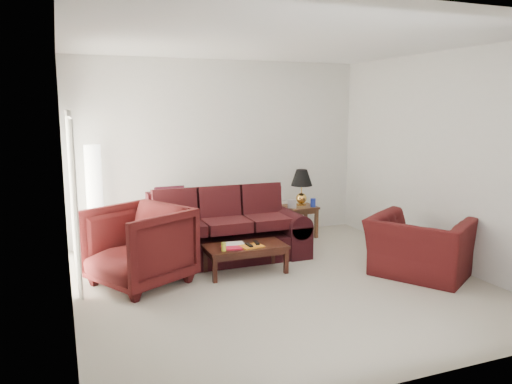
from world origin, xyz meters
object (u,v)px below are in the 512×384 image
(end_table, at_px, (300,221))
(coffee_table, at_px, (245,259))
(floor_lamp, at_px, (95,200))
(armchair_left, at_px, (139,246))
(sofa, at_px, (224,226))
(armchair_right, at_px, (420,247))

(end_table, relative_size, coffee_table, 0.49)
(floor_lamp, height_order, coffee_table, floor_lamp)
(floor_lamp, bearing_deg, armchair_left, -75.35)
(sofa, xyz_separation_m, armchair_left, (-1.32, -0.62, 0.00))
(sofa, distance_m, coffee_table, 0.75)
(armchair_right, relative_size, coffee_table, 1.12)
(floor_lamp, bearing_deg, armchair_right, -33.40)
(sofa, bearing_deg, armchair_left, -149.04)
(floor_lamp, bearing_deg, end_table, -2.54)
(floor_lamp, bearing_deg, coffee_table, -41.76)
(end_table, bearing_deg, sofa, -154.54)
(floor_lamp, height_order, armchair_right, floor_lamp)
(sofa, xyz_separation_m, end_table, (1.65, 0.78, -0.23))
(armchair_right, bearing_deg, armchair_left, 41.56)
(floor_lamp, distance_m, coffee_table, 2.52)
(armchair_left, relative_size, coffee_table, 1.01)
(sofa, height_order, end_table, sofa)
(sofa, height_order, armchair_right, sofa)
(sofa, distance_m, armchair_left, 1.46)
(floor_lamp, xyz_separation_m, armchair_right, (3.92, -2.59, -0.45))
(sofa, distance_m, floor_lamp, 2.00)
(sofa, xyz_separation_m, armchair_right, (2.19, -1.65, -0.10))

